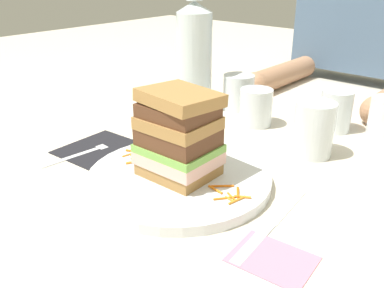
{
  "coord_description": "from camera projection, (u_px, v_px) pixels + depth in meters",
  "views": [
    {
      "loc": [
        0.4,
        -0.43,
        0.32
      ],
      "look_at": [
        0.01,
        0.01,
        0.06
      ],
      "focal_mm": 39.13,
      "sensor_mm": 36.0,
      "label": 1
    }
  ],
  "objects": [
    {
      "name": "ground_plane",
      "position": [
        184.0,
        176.0,
        0.67
      ],
      "size": [
        3.0,
        3.0,
        0.0
      ],
      "primitive_type": "plane",
      "color": "beige"
    },
    {
      "name": "main_plate",
      "position": [
        179.0,
        178.0,
        0.64
      ],
      "size": [
        0.28,
        0.28,
        0.02
      ],
      "primitive_type": "cylinder",
      "color": "white",
      "rests_on": "ground_plane"
    },
    {
      "name": "sandwich",
      "position": [
        179.0,
        135.0,
        0.61
      ],
      "size": [
        0.11,
        0.1,
        0.13
      ],
      "color": "#A87A42",
      "rests_on": "main_plate"
    },
    {
      "name": "carrot_shred_0",
      "position": [
        135.0,
        155.0,
        0.7
      ],
      "size": [
        0.01,
        0.03,
        0.0
      ],
      "primitive_type": "cylinder",
      "rotation": [
        0.0,
        1.57,
        1.95
      ],
      "color": "orange",
      "rests_on": "main_plate"
    },
    {
      "name": "carrot_shred_1",
      "position": [
        133.0,
        157.0,
        0.69
      ],
      "size": [
        0.02,
        0.01,
        0.0
      ],
      "primitive_type": "cylinder",
      "rotation": [
        0.0,
        1.57,
        5.93
      ],
      "color": "orange",
      "rests_on": "main_plate"
    },
    {
      "name": "carrot_shred_2",
      "position": [
        142.0,
        151.0,
        0.71
      ],
      "size": [
        0.03,
        0.01,
        0.0
      ],
      "primitive_type": "cylinder",
      "rotation": [
        0.0,
        1.57,
        2.94
      ],
      "color": "orange",
      "rests_on": "main_plate"
    },
    {
      "name": "carrot_shred_3",
      "position": [
        146.0,
        155.0,
        0.7
      ],
      "size": [
        0.02,
        0.02,
        0.0
      ],
      "primitive_type": "cylinder",
      "rotation": [
        0.0,
        1.57,
        2.46
      ],
      "color": "orange",
      "rests_on": "main_plate"
    },
    {
      "name": "carrot_shred_4",
      "position": [
        142.0,
        159.0,
        0.68
      ],
      "size": [
        0.01,
        0.03,
        0.0
      ],
      "primitive_type": "cylinder",
      "rotation": [
        0.0,
        1.57,
        4.36
      ],
      "color": "orange",
      "rests_on": "main_plate"
    },
    {
      "name": "carrot_shred_5",
      "position": [
        131.0,
        154.0,
        0.7
      ],
      "size": [
        0.01,
        0.03,
        0.0
      ],
      "primitive_type": "cylinder",
      "rotation": [
        0.0,
        1.57,
        1.43
      ],
      "color": "orange",
      "rests_on": "main_plate"
    },
    {
      "name": "carrot_shred_6",
      "position": [
        134.0,
        162.0,
        0.67
      ],
      "size": [
        0.02,
        0.02,
        0.0
      ],
      "primitive_type": "cylinder",
      "rotation": [
        0.0,
        1.57,
        1.08
      ],
      "color": "orange",
      "rests_on": "main_plate"
    },
    {
      "name": "carrot_shred_7",
      "position": [
        140.0,
        151.0,
        0.71
      ],
      "size": [
        0.01,
        0.03,
        0.0
      ],
      "primitive_type": "cylinder",
      "rotation": [
        0.0,
        1.57,
        1.3
      ],
      "color": "orange",
      "rests_on": "main_plate"
    },
    {
      "name": "carrot_shred_8",
      "position": [
        133.0,
        151.0,
        0.71
      ],
      "size": [
        0.03,
        0.01,
        0.0
      ],
      "primitive_type": "cylinder",
      "rotation": [
        0.0,
        1.57,
        3.53
      ],
      "color": "orange",
      "rests_on": "main_plate"
    },
    {
      "name": "carrot_shred_9",
      "position": [
        148.0,
        157.0,
        0.69
      ],
      "size": [
        0.01,
        0.02,
        0.0
      ],
      "primitive_type": "cylinder",
      "rotation": [
        0.0,
        1.57,
        4.48
      ],
      "color": "orange",
      "rests_on": "main_plate"
    },
    {
      "name": "carrot_shred_10",
      "position": [
        237.0,
        200.0,
        0.57
      ],
      "size": [
        0.01,
        0.03,
        0.0
      ],
      "primitive_type": "cylinder",
      "rotation": [
        0.0,
        1.57,
        4.53
      ],
      "color": "orange",
      "rests_on": "main_plate"
    },
    {
      "name": "carrot_shred_11",
      "position": [
        224.0,
        198.0,
        0.57
      ],
      "size": [
        0.02,
        0.03,
        0.0
      ],
      "primitive_type": "cylinder",
      "rotation": [
        0.0,
        1.57,
        4.08
      ],
      "color": "orange",
      "rests_on": "main_plate"
    },
    {
      "name": "carrot_shred_12",
      "position": [
        215.0,
        190.0,
        0.59
      ],
      "size": [
        0.03,
        0.01,
        0.0
      ],
      "primitive_type": "cylinder",
      "rotation": [
        0.0,
        1.57,
        2.98
      ],
      "color": "orange",
      "rests_on": "main_plate"
    },
    {
      "name": "carrot_shred_13",
      "position": [
        230.0,
        199.0,
        0.57
      ],
      "size": [
        0.02,
        0.01,
        0.0
      ],
      "primitive_type": "cylinder",
      "rotation": [
        0.0,
        1.57,
        2.97
      ],
      "color": "orange",
      "rests_on": "main_plate"
    },
    {
      "name": "carrot_shred_14",
      "position": [
        232.0,
        197.0,
        0.57
      ],
      "size": [
        0.02,
        0.01,
        0.0
      ],
      "primitive_type": "cylinder",
      "rotation": [
        0.0,
        1.57,
        2.7
      ],
      "color": "orange",
      "rests_on": "main_plate"
    },
    {
      "name": "carrot_shred_15",
      "position": [
        243.0,
        197.0,
        0.57
      ],
      "size": [
        0.02,
        0.02,
        0.0
      ],
      "primitive_type": "cylinder",
      "rotation": [
        0.0,
        1.57,
        3.69
      ],
      "color": "orange",
      "rests_on": "main_plate"
    },
    {
      "name": "carrot_shred_16",
      "position": [
        222.0,
        186.0,
        0.6
      ],
      "size": [
        0.03,
        0.02,
        0.0
      ],
      "primitive_type": "cylinder",
      "rotation": [
        0.0,
        1.57,
        3.91
      ],
      "color": "orange",
      "rests_on": "main_plate"
    },
    {
      "name": "carrot_shred_17",
      "position": [
        238.0,
        192.0,
        0.58
      ],
      "size": [
        0.02,
        0.02,
        0.0
      ],
      "primitive_type": "cylinder",
      "rotation": [
        0.0,
        1.57,
        5.36
      ],
      "color": "orange",
      "rests_on": "main_plate"
    },
    {
      "name": "napkin_dark",
      "position": [
        98.0,
        148.0,
        0.76
      ],
      "size": [
        0.12,
        0.14,
        0.0
      ],
      "primitive_type": "cube",
      "rotation": [
        0.0,
        0.0,
        0.06
      ],
      "color": "black",
      "rests_on": "ground_plane"
    },
    {
      "name": "fork",
      "position": [
        87.0,
        150.0,
        0.75
      ],
      "size": [
        0.03,
        0.17,
        0.0
      ],
      "color": "silver",
      "rests_on": "napkin_dark"
    },
    {
      "name": "knife",
      "position": [
        270.0,
        224.0,
        0.54
      ],
      "size": [
        0.04,
        0.2,
        0.0
      ],
      "color": "silver",
      "rests_on": "ground_plane"
    },
    {
      "name": "juice_glass",
      "position": [
        313.0,
        131.0,
        0.72
      ],
      "size": [
        0.07,
        0.07,
        0.1
      ],
      "color": "white",
      "rests_on": "ground_plane"
    },
    {
      "name": "water_bottle",
      "position": [
        194.0,
        55.0,
        0.92
      ],
      "size": [
        0.08,
        0.08,
        0.27
      ],
      "color": "silver",
      "rests_on": "ground_plane"
    },
    {
      "name": "empty_tumbler_0",
      "position": [
        256.0,
        107.0,
        0.86
      ],
      "size": [
        0.07,
        0.07,
        0.08
      ],
      "primitive_type": "cylinder",
      "color": "silver",
      "rests_on": "ground_plane"
    },
    {
      "name": "empty_tumbler_1",
      "position": [
        336.0,
        111.0,
        0.83
      ],
      "size": [
        0.06,
        0.06,
        0.08
      ],
      "primitive_type": "cylinder",
      "color": "silver",
      "rests_on": "ground_plane"
    },
    {
      "name": "empty_tumbler_3",
      "position": [
        238.0,
        92.0,
        0.95
      ],
      "size": [
        0.07,
        0.07,
        0.08
      ],
      "primitive_type": "cylinder",
      "color": "silver",
      "rests_on": "ground_plane"
    },
    {
      "name": "napkin_pink",
      "position": [
        272.0,
        259.0,
        0.48
      ],
      "size": [
        0.1,
        0.08,
        0.0
      ],
      "primitive_type": "cube",
      "rotation": [
        0.0,
        0.0,
        0.1
      ],
      "color": "pink",
      "rests_on": "ground_plane"
    }
  ]
}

